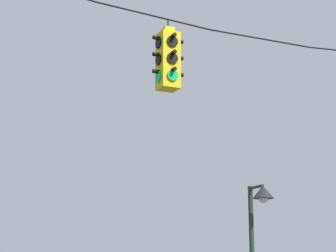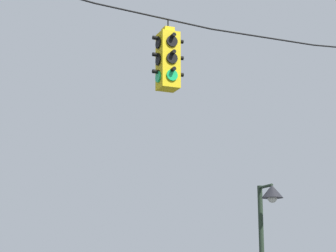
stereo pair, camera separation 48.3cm
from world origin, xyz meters
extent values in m
cylinder|color=black|center=(-2.22, -0.31, 6.61)|extent=(2.22, 0.03, 0.17)
cylinder|color=black|center=(0.00, -0.31, 6.54)|extent=(2.22, 0.03, 0.03)
cube|color=yellow|center=(-1.97, -0.31, 5.81)|extent=(0.34, 0.34, 1.03)
cube|color=yellow|center=(-1.97, -0.31, 6.38)|extent=(0.19, 0.19, 0.10)
cylinder|color=black|center=(-1.97, -0.31, 6.50)|extent=(0.02, 0.02, 0.15)
cylinder|color=black|center=(-1.97, -0.50, 6.12)|extent=(0.20, 0.03, 0.20)
cylinder|color=black|center=(-1.97, -0.54, 6.21)|extent=(0.07, 0.12, 0.07)
cylinder|color=black|center=(-1.97, -0.50, 5.81)|extent=(0.20, 0.03, 0.20)
cylinder|color=black|center=(-1.97, -0.54, 5.90)|extent=(0.07, 0.12, 0.07)
cylinder|color=#19C666|center=(-1.97, -0.50, 5.50)|extent=(0.20, 0.03, 0.20)
cylinder|color=black|center=(-1.97, -0.54, 5.59)|extent=(0.07, 0.12, 0.07)
cylinder|color=black|center=(-1.97, -0.13, 6.12)|extent=(0.20, 0.03, 0.20)
cylinder|color=black|center=(-1.97, -0.08, 6.21)|extent=(0.07, 0.12, 0.07)
cylinder|color=black|center=(-1.97, -0.13, 5.81)|extent=(0.20, 0.03, 0.20)
cylinder|color=black|center=(-1.97, -0.08, 5.90)|extent=(0.07, 0.12, 0.07)
cylinder|color=#19C666|center=(-1.97, -0.13, 5.50)|extent=(0.20, 0.03, 0.20)
cylinder|color=black|center=(-1.97, -0.08, 5.59)|extent=(0.07, 0.12, 0.07)
cylinder|color=black|center=(-2.16, -0.31, 6.12)|extent=(0.03, 0.20, 0.20)
cylinder|color=black|center=(-2.20, -0.31, 6.21)|extent=(0.12, 0.07, 0.07)
cylinder|color=black|center=(-2.16, -0.31, 5.81)|extent=(0.03, 0.20, 0.20)
cylinder|color=black|center=(-2.20, -0.31, 5.90)|extent=(0.12, 0.07, 0.07)
cylinder|color=#19C666|center=(-2.16, -0.31, 5.50)|extent=(0.03, 0.20, 0.20)
cylinder|color=black|center=(-2.20, -0.31, 5.59)|extent=(0.12, 0.07, 0.07)
cylinder|color=black|center=(-1.79, -0.31, 6.12)|extent=(0.03, 0.20, 0.20)
cylinder|color=black|center=(-1.74, -0.31, 6.21)|extent=(0.12, 0.07, 0.07)
cylinder|color=black|center=(-1.79, -0.31, 5.81)|extent=(0.03, 0.20, 0.20)
cylinder|color=black|center=(-1.74, -0.31, 5.90)|extent=(0.12, 0.07, 0.07)
cylinder|color=#19C666|center=(-1.79, -0.31, 5.50)|extent=(0.03, 0.20, 0.20)
cylinder|color=black|center=(-1.74, -0.31, 5.59)|extent=(0.12, 0.07, 0.07)
cylinder|color=#233323|center=(1.97, 3.11, 4.24)|extent=(0.07, 0.56, 0.07)
cone|color=#232328|center=(1.97, 2.83, 4.08)|extent=(0.51, 0.51, 0.31)
sphere|color=silver|center=(1.97, 2.83, 3.93)|extent=(0.23, 0.23, 0.23)
camera|label=1|loc=(-6.58, -10.21, 2.12)|focal=70.00mm
camera|label=2|loc=(-6.14, -10.40, 2.12)|focal=70.00mm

